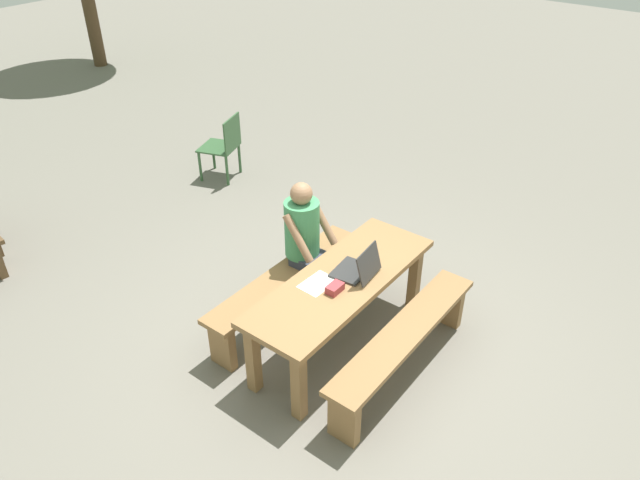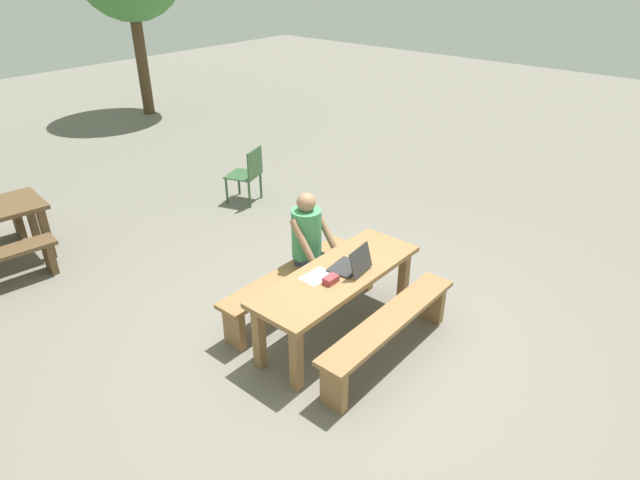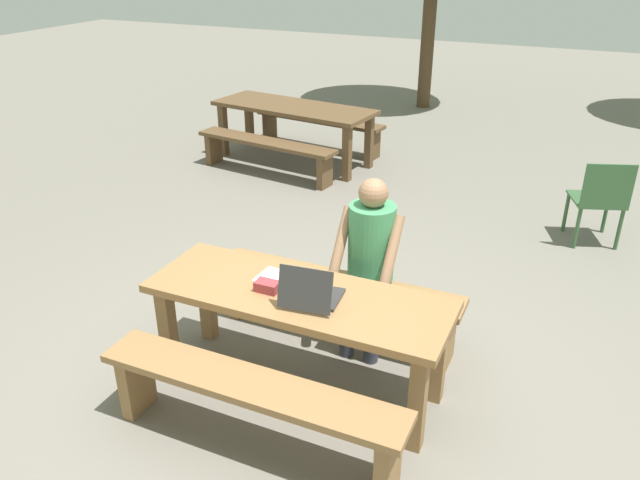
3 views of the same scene
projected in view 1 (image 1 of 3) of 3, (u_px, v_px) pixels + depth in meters
The scene contains 9 objects.
ground_plane at pixel (340, 342), 5.23m from camera, with size 30.00×30.00×0.00m, color slate.
picnic_table_front at pixel (342, 289), 4.90m from camera, with size 1.88×0.66×0.70m.
bench_near at pixel (404, 341), 4.72m from camera, with size 1.81×0.30×0.47m.
bench_far at pixel (286, 284), 5.34m from camera, with size 1.81×0.30×0.47m.
laptop at pixel (358, 268), 4.85m from camera, with size 0.35×0.36×0.27m.
small_pouch at pixel (335, 288), 4.67m from camera, with size 0.15×0.09×0.06m.
paper_sheet at pixel (318, 283), 4.78m from camera, with size 0.31×0.22×0.00m.
person_seated at pixel (305, 237), 5.27m from camera, with size 0.42×0.41×1.27m.
plastic_chair at pixel (224, 146), 7.60m from camera, with size 0.56×0.56×0.84m.
Camera 1 is at (-3.18, -2.22, 3.62)m, focal length 33.50 mm.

